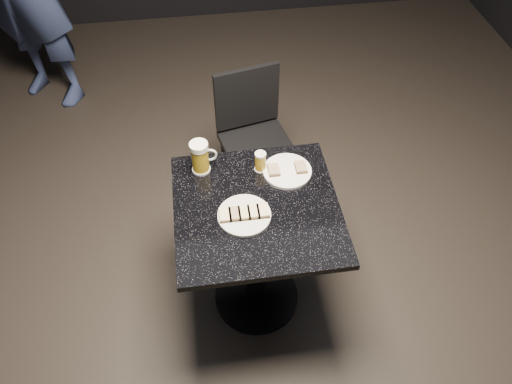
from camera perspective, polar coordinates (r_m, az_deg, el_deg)
floor at (r=2.72m, az=0.06°, el=-11.89°), size 6.00×6.00×0.00m
plate_large at (r=2.07m, az=-1.35°, el=-2.69°), size 0.22×0.22×0.01m
plate_small at (r=2.24m, az=3.58°, el=2.40°), size 0.22×0.22×0.01m
table at (r=2.30m, az=0.07°, el=-5.56°), size 0.70×0.70×0.75m
beer_mug at (r=2.21m, az=-6.37°, el=4.01°), size 0.12×0.08×0.16m
beer_tumbler at (r=2.22m, az=0.50°, el=3.49°), size 0.05×0.05×0.10m
chair at (r=2.81m, az=-0.25°, el=6.70°), size 0.44×0.44×0.85m
canapes_on_plate_large at (r=2.05m, az=-1.36°, el=-2.40°), size 0.21×0.07×0.02m
canapes_on_plate_small at (r=2.23m, az=3.60°, el=2.69°), size 0.17×0.07×0.02m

